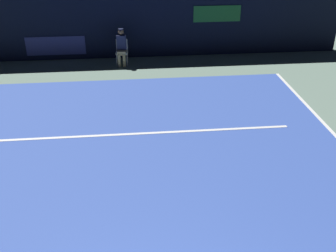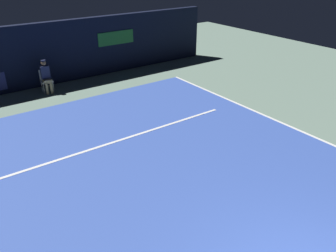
% 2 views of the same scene
% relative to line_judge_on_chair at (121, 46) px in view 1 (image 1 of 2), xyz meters
% --- Properties ---
extents(ground_plane, '(31.64, 31.64, 0.00)m').
position_rel_line_judge_on_chair_xyz_m(ground_plane, '(0.38, -7.38, -0.69)').
color(ground_plane, slate).
extents(court_surface, '(10.08, 11.66, 0.01)m').
position_rel_line_judge_on_chair_xyz_m(court_surface, '(0.38, -7.38, -0.68)').
color(court_surface, '#3856B2').
rests_on(court_surface, ground).
extents(line_service, '(7.86, 0.10, 0.01)m').
position_rel_line_judge_on_chair_xyz_m(line_service, '(0.38, -5.34, -0.67)').
color(line_service, white).
rests_on(line_service, court_surface).
extents(back_wall, '(16.29, 0.33, 2.60)m').
position_rel_line_judge_on_chair_xyz_m(back_wall, '(0.38, 0.94, 0.61)').
color(back_wall, black).
rests_on(back_wall, ground).
extents(line_judge_on_chair, '(0.46, 0.55, 1.32)m').
position_rel_line_judge_on_chair_xyz_m(line_judge_on_chair, '(0.00, 0.00, 0.00)').
color(line_judge_on_chair, white).
rests_on(line_judge_on_chair, ground).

